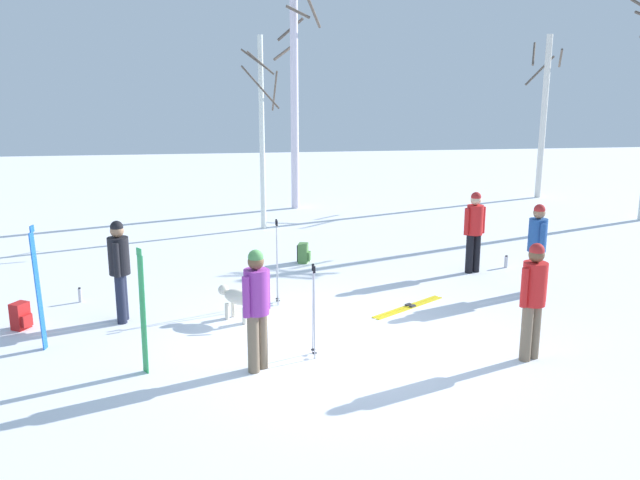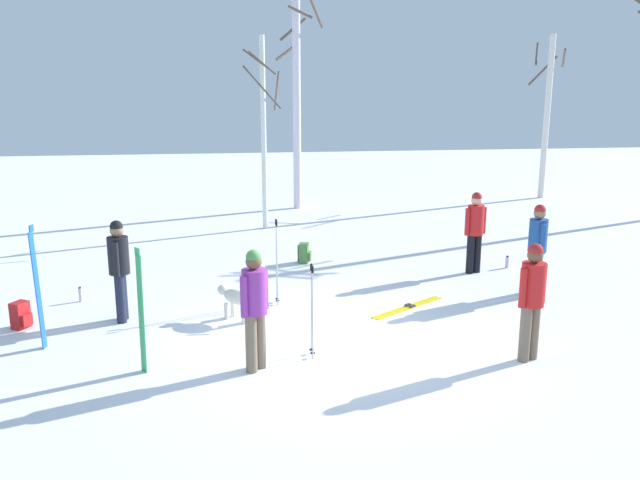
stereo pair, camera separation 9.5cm
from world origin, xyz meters
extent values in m
plane|color=white|center=(0.00, 0.00, 0.00)|extent=(60.00, 60.00, 0.00)
cylinder|color=#72604C|center=(2.81, -0.86, 0.41)|extent=(0.16, 0.16, 0.82)
cylinder|color=#72604C|center=(2.65, -0.94, 0.41)|extent=(0.16, 0.16, 0.82)
cylinder|color=red|center=(2.73, -0.90, 1.13)|extent=(0.34, 0.34, 0.62)
sphere|color=brown|center=(2.73, -0.90, 1.55)|extent=(0.22, 0.22, 0.22)
sphere|color=#B22626|center=(2.73, -0.90, 1.61)|extent=(0.21, 0.21, 0.21)
cylinder|color=red|center=(2.92, -0.81, 1.11)|extent=(0.10, 0.10, 0.56)
cylinder|color=red|center=(2.54, -0.99, 1.11)|extent=(0.10, 0.10, 0.56)
cylinder|color=black|center=(3.54, 3.49, 0.41)|extent=(0.16, 0.16, 0.82)
cylinder|color=black|center=(3.71, 3.55, 0.41)|extent=(0.16, 0.16, 0.82)
cylinder|color=red|center=(3.63, 3.52, 1.13)|extent=(0.34, 0.34, 0.62)
sphere|color=beige|center=(3.63, 3.52, 1.55)|extent=(0.22, 0.22, 0.22)
sphere|color=#B22626|center=(3.63, 3.52, 1.61)|extent=(0.21, 0.21, 0.21)
cylinder|color=red|center=(3.42, 3.46, 1.11)|extent=(0.10, 0.10, 0.56)
cylinder|color=red|center=(3.83, 3.58, 1.11)|extent=(0.10, 0.10, 0.56)
cylinder|color=#72604C|center=(-1.21, -0.74, 0.41)|extent=(0.16, 0.16, 0.82)
cylinder|color=#72604C|center=(-1.08, -0.61, 0.41)|extent=(0.16, 0.16, 0.82)
cylinder|color=purple|center=(-1.15, -0.67, 1.13)|extent=(0.34, 0.34, 0.62)
sphere|color=brown|center=(-1.15, -0.67, 1.55)|extent=(0.22, 0.22, 0.22)
sphere|color=#4C8C4C|center=(-1.15, -0.67, 1.61)|extent=(0.21, 0.21, 0.21)
cylinder|color=purple|center=(-1.29, -0.82, 1.11)|extent=(0.10, 0.10, 0.56)
cylinder|color=purple|center=(-1.00, -0.52, 1.11)|extent=(0.10, 0.10, 0.56)
cylinder|color=#4C4C56|center=(4.23, 1.89, 0.41)|extent=(0.16, 0.16, 0.82)
cylinder|color=#4C4C56|center=(4.24, 2.07, 0.41)|extent=(0.16, 0.16, 0.82)
cylinder|color=#1E478C|center=(4.24, 1.98, 1.13)|extent=(0.34, 0.34, 0.62)
sphere|color=#997051|center=(4.24, 1.98, 1.55)|extent=(0.22, 0.22, 0.22)
sphere|color=#B22626|center=(4.24, 1.98, 1.61)|extent=(0.21, 0.21, 0.21)
cylinder|color=#1E478C|center=(4.23, 1.77, 1.11)|extent=(0.10, 0.10, 0.56)
cylinder|color=#1E478C|center=(4.24, 2.19, 1.11)|extent=(0.10, 0.10, 0.56)
cylinder|color=#1E2338|center=(-3.26, 1.68, 0.41)|extent=(0.16, 0.16, 0.82)
cylinder|color=#1E2338|center=(-3.26, 1.50, 0.41)|extent=(0.16, 0.16, 0.82)
cylinder|color=black|center=(-3.26, 1.59, 1.13)|extent=(0.34, 0.34, 0.62)
sphere|color=#997051|center=(-3.26, 1.59, 1.55)|extent=(0.22, 0.22, 0.22)
sphere|color=black|center=(-3.26, 1.59, 1.61)|extent=(0.21, 0.21, 0.21)
cylinder|color=black|center=(-3.25, 1.80, 1.11)|extent=(0.10, 0.10, 0.56)
cylinder|color=black|center=(-3.27, 1.38, 1.11)|extent=(0.10, 0.10, 0.56)
ellipsoid|color=beige|center=(-1.35, 1.33, 0.41)|extent=(0.58, 0.58, 0.26)
sphere|color=beige|center=(-1.59, 1.56, 0.48)|extent=(0.18, 0.18, 0.18)
ellipsoid|color=beige|center=(-1.63, 1.61, 0.46)|extent=(0.11, 0.11, 0.06)
cylinder|color=beige|center=(-1.10, 1.09, 0.49)|extent=(0.16, 0.16, 0.17)
cylinder|color=beige|center=(-1.54, 1.41, 0.14)|extent=(0.07, 0.07, 0.28)
cylinder|color=beige|center=(-1.43, 1.52, 0.14)|extent=(0.07, 0.07, 0.28)
cylinder|color=beige|center=(-1.26, 1.14, 0.14)|extent=(0.07, 0.07, 0.28)
cylinder|color=beige|center=(-1.15, 1.25, 0.14)|extent=(0.07, 0.07, 0.28)
cube|color=green|center=(-2.65, -0.56, 0.83)|extent=(0.07, 0.09, 1.67)
cube|color=green|center=(-2.65, -0.56, 1.71)|extent=(0.05, 0.06, 0.10)
cube|color=green|center=(-2.68, -0.51, 0.83)|extent=(0.07, 0.09, 1.67)
cube|color=green|center=(-2.68, -0.51, 1.71)|extent=(0.05, 0.06, 0.10)
cube|color=blue|center=(-4.26, 0.48, 0.90)|extent=(0.04, 0.16, 1.81)
cube|color=blue|center=(-4.26, 0.48, 1.85)|extent=(0.03, 0.06, 0.10)
cube|color=blue|center=(-4.25, 0.54, 0.90)|extent=(0.04, 0.16, 1.81)
cube|color=blue|center=(-4.25, 0.54, 1.85)|extent=(0.03, 0.06, 0.10)
cube|color=yellow|center=(1.68, 1.49, 0.01)|extent=(1.48, 1.02, 0.02)
cube|color=#333338|center=(1.72, 1.52, 0.03)|extent=(0.13, 0.12, 0.03)
cube|color=yellow|center=(1.63, 1.57, 0.01)|extent=(1.48, 1.02, 0.02)
cube|color=#333338|center=(1.67, 1.60, 0.03)|extent=(0.13, 0.12, 0.03)
cylinder|color=#B2B2BC|center=(-0.32, -0.26, 0.64)|extent=(0.02, 0.10, 1.27)
cylinder|color=black|center=(-0.32, -0.26, 1.32)|extent=(0.04, 0.04, 0.10)
cylinder|color=black|center=(-0.32, -0.26, 0.07)|extent=(0.07, 0.07, 0.01)
cylinder|color=#B2B2BC|center=(-0.32, -0.39, 0.64)|extent=(0.02, 0.10, 1.27)
cylinder|color=black|center=(-0.32, -0.39, 1.32)|extent=(0.04, 0.04, 0.10)
cylinder|color=black|center=(-0.32, -0.39, 0.07)|extent=(0.07, 0.07, 0.01)
cylinder|color=#B2B2BC|center=(-0.62, 2.16, 0.72)|extent=(0.02, 0.11, 1.44)
cylinder|color=black|center=(-0.62, 2.16, 1.49)|extent=(0.04, 0.04, 0.10)
cylinder|color=black|center=(-0.62, 2.16, 0.07)|extent=(0.07, 0.07, 0.01)
cylinder|color=#B2B2BC|center=(-0.62, 2.05, 0.72)|extent=(0.02, 0.11, 1.44)
cylinder|color=black|center=(-0.62, 2.05, 1.49)|extent=(0.04, 0.04, 0.10)
cylinder|color=black|center=(-0.62, 2.05, 0.07)|extent=(0.07, 0.07, 0.01)
cube|color=red|center=(-4.85, 1.48, 0.22)|extent=(0.30, 0.33, 0.44)
cube|color=red|center=(-4.73, 1.42, 0.15)|extent=(0.15, 0.20, 0.20)
cube|color=black|center=(-4.98, 1.48, 0.22)|extent=(0.04, 0.04, 0.37)
cube|color=black|center=(-4.91, 1.60, 0.22)|extent=(0.04, 0.04, 0.37)
cube|color=#4C7F3F|center=(0.19, 4.83, 0.22)|extent=(0.27, 0.31, 0.44)
cube|color=#4C7F3F|center=(0.32, 4.80, 0.15)|extent=(0.11, 0.20, 0.20)
cube|color=black|center=(0.06, 4.80, 0.22)|extent=(0.03, 0.04, 0.37)
cube|color=black|center=(0.10, 4.93, 0.22)|extent=(0.03, 0.04, 0.37)
cylinder|color=silver|center=(4.49, 3.76, 0.12)|extent=(0.08, 0.08, 0.25)
cylinder|color=black|center=(4.49, 3.76, 0.26)|extent=(0.05, 0.05, 0.02)
cylinder|color=silver|center=(-4.17, 2.73, 0.13)|extent=(0.06, 0.06, 0.25)
cylinder|color=black|center=(-4.17, 2.73, 0.27)|extent=(0.04, 0.04, 0.02)
cylinder|color=white|center=(-0.43, 8.59, 2.57)|extent=(0.14, 0.14, 5.14)
cylinder|color=brown|center=(-0.06, 8.63, 3.71)|extent=(0.12, 0.77, 1.04)
cylinder|color=brown|center=(-0.47, 8.12, 3.81)|extent=(0.99, 0.15, 1.10)
cylinder|color=brown|center=(-0.60, 8.27, 4.51)|extent=(0.70, 0.40, 0.54)
cylinder|color=brown|center=(-0.45, 8.25, 4.42)|extent=(0.72, 0.09, 0.61)
cylinder|color=silver|center=(0.80, 11.57, 3.65)|extent=(0.25, 0.25, 7.29)
cylinder|color=brown|center=(0.74, 11.97, 5.57)|extent=(0.86, 0.22, 0.73)
cylinder|color=brown|center=(1.38, 11.30, 6.00)|extent=(0.63, 1.23, 0.80)
cylinder|color=brown|center=(0.89, 11.21, 6.00)|extent=(0.77, 0.27, 0.38)
cylinder|color=brown|center=(0.54, 11.91, 4.88)|extent=(0.77, 0.62, 0.56)
cylinder|color=silver|center=(9.56, 12.33, 2.78)|extent=(0.21, 0.21, 5.56)
cylinder|color=brown|center=(9.54, 12.82, 4.38)|extent=(1.05, 0.12, 1.02)
cylinder|color=brown|center=(9.92, 12.16, 4.77)|extent=(0.42, 0.79, 0.59)
cylinder|color=brown|center=(9.14, 12.54, 4.92)|extent=(0.52, 0.92, 0.82)
camera|label=1|loc=(-1.58, -9.07, 3.81)|focal=36.51mm
camera|label=2|loc=(-1.48, -9.08, 3.81)|focal=36.51mm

